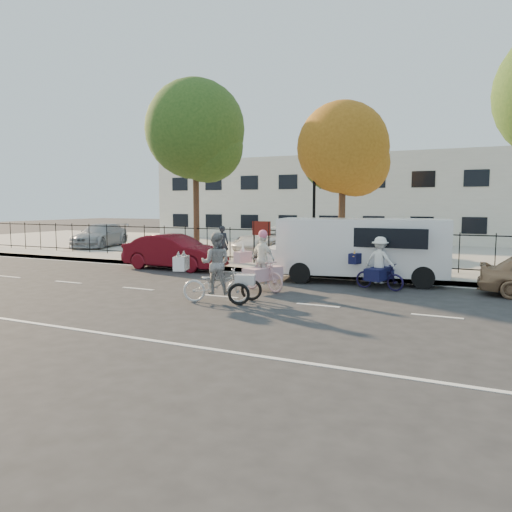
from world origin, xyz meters
The scene contains 21 objects.
ground centered at (0.00, 0.00, 0.00)m, with size 120.00×120.00×0.00m, color #333334.
road_markings centered at (0.00, 0.00, 0.01)m, with size 60.00×9.52×0.01m, color silver, non-canonical shape.
curb centered at (0.00, 5.05, 0.07)m, with size 60.00×0.10×0.15m, color #A8A399.
sidewalk centered at (0.00, 6.10, 0.07)m, with size 60.00×2.20×0.15m, color #A8A399.
parking_lot centered at (0.00, 15.00, 0.07)m, with size 60.00×15.60×0.15m, color #A8A399.
iron_fence centered at (0.00, 7.20, 0.90)m, with size 58.00×0.06×1.50m, color black, non-canonical shape.
building centered at (0.00, 25.00, 3.00)m, with size 34.00×10.00×6.00m, color silver.
lamppost centered at (0.50, 6.80, 3.11)m, with size 0.36×0.36×4.33m.
street_sign centered at (-1.85, 6.80, 1.42)m, with size 0.85×0.06×1.80m.
zebra_trike centered at (0.35, -0.80, 0.74)m, with size 2.23×1.45×1.92m.
unicorn_bike centered at (0.72, 1.38, 0.70)m, with size 1.93×1.40×1.90m.
bull_bike centered at (3.92, 3.21, 0.67)m, with size 1.85×1.29×1.67m.
white_van centered at (2.94, 4.50, 1.21)m, with size 6.44×3.02×2.18m.
red_sedan centered at (-4.74, 4.50, 0.72)m, with size 1.52×4.35×1.43m, color #550912.
pedestrian centered at (-3.78, 6.80, 0.94)m, with size 0.58×0.38×1.58m, color black.
lot_car_a centered at (-13.94, 10.06, 0.82)m, with size 1.89×4.64×1.35m, color #A4A7AB.
lot_car_b centered at (-2.74, 10.49, 0.85)m, with size 2.33×5.05×1.40m, color white.
lot_car_c centered at (-0.31, 11.21, 0.86)m, with size 1.51×4.32×1.42m, color #515359.
lot_car_d centered at (4.08, 10.88, 0.77)m, with size 1.46×3.62×1.23m, color #9EA2A6.
tree_west centered at (-5.30, 7.36, 5.86)m, with size 4.57×4.57×8.37m.
tree_mid centered at (1.59, 7.60, 4.78)m, with size 3.73×3.72×6.82m.
Camera 1 is at (7.19, -12.46, 2.69)m, focal length 35.00 mm.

